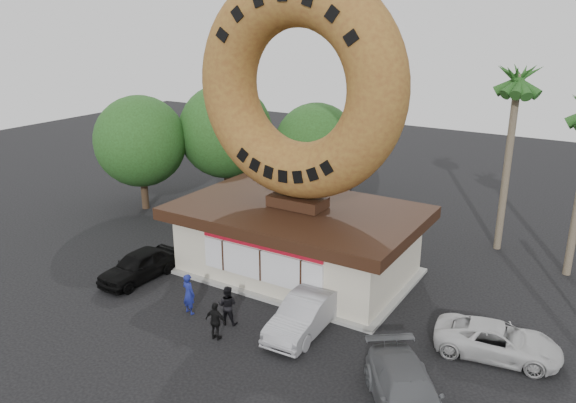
% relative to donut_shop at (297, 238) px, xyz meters
% --- Properties ---
extents(ground, '(90.00, 90.00, 0.00)m').
position_rel_donut_shop_xyz_m(ground, '(0.00, -5.98, -1.77)').
color(ground, black).
rests_on(ground, ground).
extents(donut_shop, '(11.20, 7.20, 3.80)m').
position_rel_donut_shop_xyz_m(donut_shop, '(0.00, 0.00, 0.00)').
color(donut_shop, beige).
rests_on(donut_shop, ground).
extents(giant_donut, '(9.91, 2.53, 9.91)m').
position_rel_donut_shop_xyz_m(giant_donut, '(0.00, 0.02, 6.99)').
color(giant_donut, olive).
rests_on(giant_donut, donut_shop).
extents(tree_west, '(6.00, 6.00, 7.65)m').
position_rel_donut_shop_xyz_m(tree_west, '(-9.50, 7.02, 2.87)').
color(tree_west, '#473321').
rests_on(tree_west, ground).
extents(tree_mid, '(5.20, 5.20, 6.63)m').
position_rel_donut_shop_xyz_m(tree_mid, '(-4.00, 9.02, 2.25)').
color(tree_mid, '#473321').
rests_on(tree_mid, ground).
extents(tree_far, '(5.60, 5.60, 7.14)m').
position_rel_donut_shop_xyz_m(tree_far, '(-13.00, 3.02, 2.56)').
color(tree_far, '#473321').
rests_on(tree_far, ground).
extents(palm_near, '(2.60, 2.60, 9.75)m').
position_rel_donut_shop_xyz_m(palm_near, '(7.50, 8.02, 6.65)').
color(palm_near, '#726651').
rests_on(palm_near, ground).
extents(street_lamp, '(2.11, 0.20, 8.00)m').
position_rel_donut_shop_xyz_m(street_lamp, '(-1.86, 10.02, 2.72)').
color(street_lamp, '#59595E').
rests_on(street_lamp, ground).
extents(person_left, '(0.70, 0.53, 1.75)m').
position_rel_donut_shop_xyz_m(person_left, '(-1.79, -5.65, -0.89)').
color(person_left, navy).
rests_on(person_left, ground).
extents(person_center, '(0.95, 0.84, 1.62)m').
position_rel_donut_shop_xyz_m(person_center, '(0.06, -5.49, -0.96)').
color(person_center, black).
rests_on(person_center, ground).
extents(person_right, '(0.92, 0.43, 1.53)m').
position_rel_donut_shop_xyz_m(person_right, '(0.39, -6.63, -1.00)').
color(person_right, black).
rests_on(person_right, ground).
extents(car_black, '(1.77, 4.11, 1.38)m').
position_rel_donut_shop_xyz_m(car_black, '(-5.85, -4.47, -1.08)').
color(car_black, black).
rests_on(car_black, ground).
extents(car_silver, '(1.70, 4.40, 1.43)m').
position_rel_donut_shop_xyz_m(car_silver, '(2.93, -4.35, -1.05)').
color(car_silver, '#9F9FA4').
rests_on(car_silver, ground).
extents(car_grey, '(4.39, 5.01, 1.39)m').
position_rel_donut_shop_xyz_m(car_grey, '(7.98, -6.85, -1.07)').
color(car_grey, slate).
rests_on(car_grey, ground).
extents(car_white, '(4.64, 2.66, 1.22)m').
position_rel_donut_shop_xyz_m(car_white, '(9.65, -2.19, -1.16)').
color(car_white, silver).
rests_on(car_white, ground).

